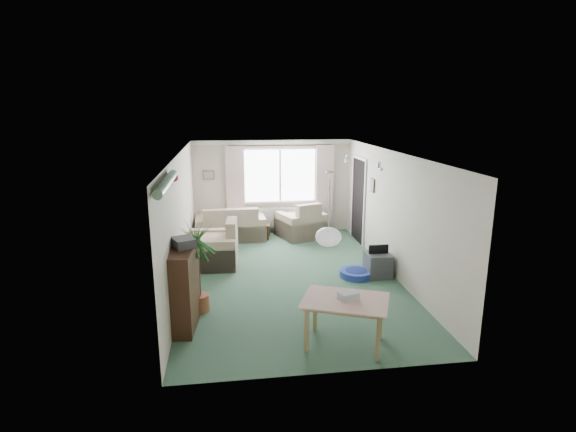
{
  "coord_description": "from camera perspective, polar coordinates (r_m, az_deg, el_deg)",
  "views": [
    {
      "loc": [
        -1.16,
        -8.08,
        3.23
      ],
      "look_at": [
        0.0,
        0.3,
        1.15
      ],
      "focal_mm": 28.0,
      "sensor_mm": 36.0,
      "label": 1
    }
  ],
  "objects": [
    {
      "name": "ground",
      "position": [
        8.78,
        0.27,
        -7.77
      ],
      "size": [
        6.5,
        6.5,
        0.0
      ],
      "primitive_type": "plane",
      "color": "#335540"
    },
    {
      "name": "hifi_box",
      "position": [
        6.76,
        -13.15,
        -3.31
      ],
      "size": [
        0.4,
        0.43,
        0.14
      ],
      "primitive_type": "cube",
      "rotation": [
        0.0,
        0.0,
        0.43
      ],
      "color": "#39393E",
      "rests_on": "bookshelf"
    },
    {
      "name": "curtain_left",
      "position": [
        11.39,
        -6.72,
        3.8
      ],
      "size": [
        0.45,
        0.08,
        2.0
      ],
      "primitive_type": "cube",
      "color": "beige"
    },
    {
      "name": "tinsel_garland",
      "position": [
        5.91,
        -15.19,
        4.07
      ],
      "size": [
        1.6,
        1.6,
        0.12
      ],
      "primitive_type": "cylinder",
      "color": "#196626"
    },
    {
      "name": "curtain_right",
      "position": [
        11.66,
        4.68,
        4.08
      ],
      "size": [
        0.45,
        0.08,
        2.0
      ],
      "primitive_type": "cube",
      "color": "beige"
    },
    {
      "name": "window",
      "position": [
        11.53,
        -1.02,
        5.17
      ],
      "size": [
        1.8,
        0.03,
        1.3
      ],
      "primitive_type": "cube",
      "color": "white"
    },
    {
      "name": "wall_picture_back",
      "position": [
        11.45,
        -10.04,
        5.16
      ],
      "size": [
        0.28,
        0.03,
        0.22
      ],
      "primitive_type": "cube",
      "color": "brown"
    },
    {
      "name": "armchair_left",
      "position": [
        9.42,
        -9.61,
        -3.37
      ],
      "size": [
        1.09,
        1.14,
        0.96
      ],
      "primitive_type": "cube",
      "rotation": [
        0.0,
        0.0,
        -1.65
      ],
      "color": "beige",
      "rests_on": "ground"
    },
    {
      "name": "sofa",
      "position": [
        11.19,
        -7.32,
        -0.84
      ],
      "size": [
        1.71,
        0.94,
        0.84
      ],
      "primitive_type": "cube",
      "rotation": [
        0.0,
        0.0,
        3.17
      ],
      "color": "beige",
      "rests_on": "ground"
    },
    {
      "name": "bauble_cluster_a",
      "position": [
        9.37,
        7.45,
        7.5
      ],
      "size": [
        0.2,
        0.2,
        0.2
      ],
      "primitive_type": "sphere",
      "color": "silver"
    },
    {
      "name": "radiator",
      "position": [
        11.7,
        -0.97,
        -0.19
      ],
      "size": [
        1.2,
        0.1,
        0.55
      ],
      "primitive_type": "cube",
      "color": "white"
    },
    {
      "name": "bauble_cluster_b",
      "position": [
        8.32,
        11.63,
        6.55
      ],
      "size": [
        0.2,
        0.2,
        0.2
      ],
      "primitive_type": "sphere",
      "color": "silver"
    },
    {
      "name": "houseplant",
      "position": [
        7.29,
        -11.32,
        -6.41
      ],
      "size": [
        0.84,
        0.84,
        1.49
      ],
      "primitive_type": "cylinder",
      "rotation": [
        0.0,
        0.0,
        0.41
      ],
      "color": "#226532",
      "rests_on": "ground"
    },
    {
      "name": "pendant_lamp",
      "position": [
        6.2,
        5.15,
        -2.66
      ],
      "size": [
        0.36,
        0.36,
        0.36
      ],
      "primitive_type": "sphere",
      "color": "white"
    },
    {
      "name": "curtain_rod",
      "position": [
        11.36,
        -0.99,
        8.96
      ],
      "size": [
        2.6,
        0.03,
        0.03
      ],
      "primitive_type": "cube",
      "color": "black"
    },
    {
      "name": "armchair_corner",
      "position": [
        11.31,
        1.64,
        -0.39
      ],
      "size": [
        1.29,
        1.26,
        0.92
      ],
      "primitive_type": "cube",
      "rotation": [
        0.0,
        0.0,
        3.49
      ],
      "color": "beige",
      "rests_on": "ground"
    },
    {
      "name": "coffee_table",
      "position": [
        11.27,
        -4.37,
        -1.9
      ],
      "size": [
        0.89,
        0.59,
        0.37
      ],
      "primitive_type": "cube",
      "rotation": [
        0.0,
        0.0,
        -0.16
      ],
      "color": "black",
      "rests_on": "ground"
    },
    {
      "name": "pet_bed",
      "position": [
        8.89,
        8.65,
        -7.22
      ],
      "size": [
        0.84,
        0.84,
        0.13
      ],
      "primitive_type": "cylinder",
      "rotation": [
        0.0,
        0.0,
        0.38
      ],
      "color": "#204896",
      "rests_on": "ground"
    },
    {
      "name": "photo_frame",
      "position": [
        11.25,
        -3.97,
        -0.51
      ],
      "size": [
        0.12,
        0.04,
        0.16
      ],
      "primitive_type": "cube",
      "rotation": [
        0.0,
        0.0,
        0.13
      ],
      "color": "brown",
      "rests_on": "coffee_table"
    },
    {
      "name": "wall_picture_right",
      "position": [
        9.94,
        10.67,
        3.84
      ],
      "size": [
        0.03,
        0.24,
        0.3
      ],
      "primitive_type": "cube",
      "color": "brown"
    },
    {
      "name": "bookshelf",
      "position": [
        6.92,
        -13.07,
        -8.87
      ],
      "size": [
        0.41,
        1.02,
        1.21
      ],
      "primitive_type": "cube",
      "rotation": [
        0.0,
        0.0,
        -0.08
      ],
      "color": "black",
      "rests_on": "ground"
    },
    {
      "name": "dining_table",
      "position": [
        6.4,
        7.2,
        -13.31
      ],
      "size": [
        1.23,
        1.04,
        0.65
      ],
      "primitive_type": "cube",
      "rotation": [
        0.0,
        0.0,
        -0.39
      ],
      "color": "tan",
      "rests_on": "ground"
    },
    {
      "name": "doorway",
      "position": [
        10.98,
        8.94,
        1.92
      ],
      "size": [
        0.03,
        0.95,
        2.0
      ],
      "primitive_type": "cube",
      "color": "black"
    },
    {
      "name": "tv_cube",
      "position": [
        8.94,
        11.33,
        -6.08
      ],
      "size": [
        0.46,
        0.51,
        0.46
      ],
      "primitive_type": "cube",
      "rotation": [
        0.0,
        0.0,
        -0.0
      ],
      "color": "#323135",
      "rests_on": "ground"
    },
    {
      "name": "gift_box",
      "position": [
        6.25,
        7.68,
        -10.08
      ],
      "size": [
        0.3,
        0.25,
        0.12
      ],
      "primitive_type": "cube",
      "rotation": [
        0.0,
        0.0,
        0.34
      ],
      "color": "silver",
      "rests_on": "dining_table"
    }
  ]
}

